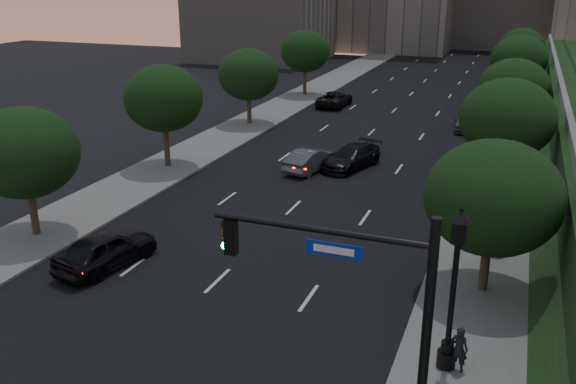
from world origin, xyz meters
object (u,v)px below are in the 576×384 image
at_px(sedan_near_right, 351,157).
at_px(pedestrian_a, 459,349).
at_px(traffic_signal_mast, 380,339).
at_px(sedan_far_left, 335,99).
at_px(sedan_near_left, 106,249).
at_px(sedan_mid_left, 311,160).
at_px(street_lamp, 452,298).
at_px(pedestrian_b, 499,239).
at_px(pedestrian_c, 493,237).
at_px(sedan_far_right, 467,120).

height_order(sedan_near_right, pedestrian_a, pedestrian_a).
relative_size(traffic_signal_mast, sedan_far_left, 1.33).
relative_size(sedan_far_left, sedan_near_right, 1.03).
xyz_separation_m(sedan_near_left, sedan_mid_left, (3.78, 16.21, -0.08)).
distance_m(traffic_signal_mast, sedan_mid_left, 25.19).
distance_m(street_lamp, pedestrian_a, 1.75).
bearing_deg(sedan_near_left, sedan_far_left, -77.23).
xyz_separation_m(traffic_signal_mast, sedan_mid_left, (-9.64, 23.09, -2.94)).
bearing_deg(sedan_near_left, traffic_signal_mast, 164.56).
height_order(pedestrian_b, pedestrian_c, pedestrian_c).
xyz_separation_m(sedan_mid_left, pedestrian_a, (11.28, -18.55, 0.19)).
distance_m(sedan_mid_left, pedestrian_c, 14.91).
bearing_deg(traffic_signal_mast, pedestrian_b, 80.32).
height_order(sedan_far_left, sedan_far_right, sedan_far_right).
distance_m(sedan_near_right, pedestrian_b, 14.49).
bearing_deg(sedan_near_right, sedan_mid_left, -129.56).
xyz_separation_m(sedan_far_left, sedan_far_right, (12.76, -5.22, 0.06)).
bearing_deg(pedestrian_a, pedestrian_c, -81.44).
height_order(traffic_signal_mast, sedan_near_right, traffic_signal_mast).
distance_m(traffic_signal_mast, sedan_far_left, 45.51).
bearing_deg(sedan_mid_left, pedestrian_a, 133.98).
bearing_deg(sedan_far_left, street_lamp, 112.87).
distance_m(sedan_mid_left, pedestrian_a, 21.71).
height_order(sedan_near_left, pedestrian_c, pedestrian_c).
distance_m(traffic_signal_mast, street_lamp, 4.88).
bearing_deg(pedestrian_c, sedan_mid_left, -67.18).
relative_size(sedan_far_left, pedestrian_b, 3.40).
distance_m(sedan_far_left, pedestrian_b, 33.66).
bearing_deg(traffic_signal_mast, sedan_far_left, 108.05).
bearing_deg(sedan_near_left, pedestrian_c, -143.94).
bearing_deg(pedestrian_c, pedestrian_b, 128.97).
bearing_deg(sedan_far_left, pedestrian_a, 113.31).
distance_m(sedan_near_right, pedestrian_a, 21.95).
bearing_deg(sedan_near_right, traffic_signal_mast, -55.77).
relative_size(traffic_signal_mast, pedestrian_c, 4.42).
relative_size(pedestrian_a, pedestrian_c, 0.97).
bearing_deg(sedan_far_left, sedan_far_right, 158.92).
relative_size(sedan_far_left, sedan_far_right, 1.13).
bearing_deg(pedestrian_b, traffic_signal_mast, 98.22).
bearing_deg(sedan_mid_left, pedestrian_b, 154.94).
distance_m(sedan_near_left, sedan_mid_left, 16.64).
height_order(sedan_mid_left, pedestrian_a, pedestrian_a).
height_order(sedan_mid_left, sedan_near_right, sedan_near_right).
bearing_deg(sedan_far_right, pedestrian_b, -86.65).
distance_m(traffic_signal_mast, pedestrian_c, 14.33).
distance_m(street_lamp, pedestrian_b, 9.43).
bearing_deg(sedan_near_left, sedan_far_right, -99.55).
distance_m(pedestrian_a, pedestrian_c, 9.38).
height_order(sedan_near_left, sedan_far_left, sedan_near_left).
bearing_deg(street_lamp, sedan_mid_left, 120.55).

